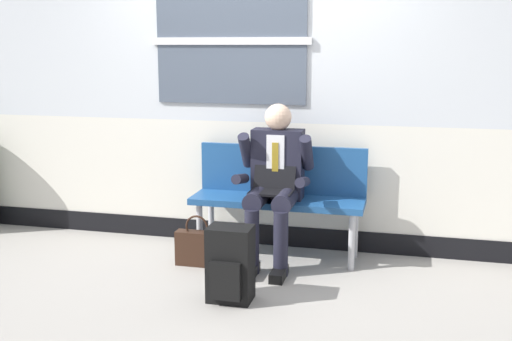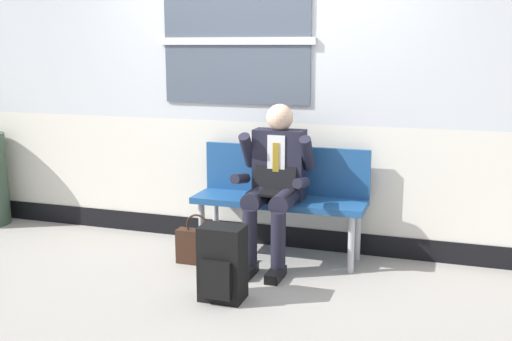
% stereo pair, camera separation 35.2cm
% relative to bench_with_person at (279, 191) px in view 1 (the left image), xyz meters
% --- Properties ---
extents(ground_plane, '(18.00, 18.00, 0.00)m').
position_rel_bench_with_person_xyz_m(ground_plane, '(-0.26, -0.32, -0.54)').
color(ground_plane, '#9E9991').
extents(station_wall, '(5.46, 0.16, 3.08)m').
position_rel_bench_with_person_xyz_m(station_wall, '(-0.26, 0.28, 0.99)').
color(station_wall, silver).
rests_on(station_wall, ground).
extents(bench_with_person, '(1.38, 0.42, 0.89)m').
position_rel_bench_with_person_xyz_m(bench_with_person, '(0.00, 0.00, 0.00)').
color(bench_with_person, navy).
rests_on(bench_with_person, ground).
extents(person_seated, '(0.57, 0.70, 1.24)m').
position_rel_bench_with_person_xyz_m(person_seated, '(0.00, -0.20, 0.13)').
color(person_seated, '#1E1E2D').
rests_on(person_seated, ground).
extents(backpack, '(0.29, 0.25, 0.51)m').
position_rel_bench_with_person_xyz_m(backpack, '(-0.13, -0.99, -0.29)').
color(backpack, black).
rests_on(backpack, ground).
extents(handbag, '(0.33, 0.10, 0.40)m').
position_rel_bench_with_person_xyz_m(handbag, '(-0.57, -0.41, -0.39)').
color(handbag, '#331E14').
rests_on(handbag, ground).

